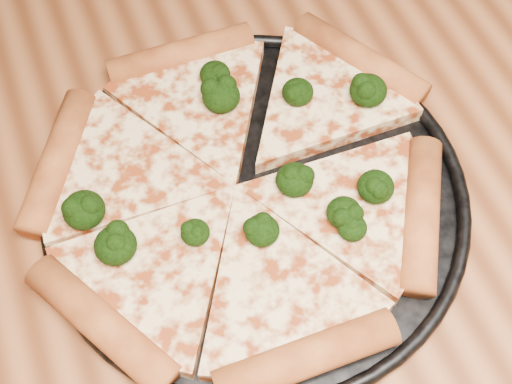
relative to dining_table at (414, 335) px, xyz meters
name	(u,v)px	position (x,y,z in m)	size (l,w,h in m)	color
dining_table	(414,335)	(0.00, 0.00, 0.00)	(1.20, 0.90, 0.75)	#9B5730
pizza_pan	(256,197)	(-0.10, 0.13, 0.10)	(0.35, 0.35, 0.02)	black
pizza	(239,184)	(-0.11, 0.14, 0.11)	(0.37, 0.33, 0.03)	#FFDA9C
broccoli_florets	(251,165)	(-0.10, 0.15, 0.12)	(0.29, 0.20, 0.02)	black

